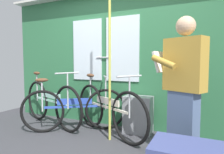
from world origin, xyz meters
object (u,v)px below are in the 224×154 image
object	(u,v)px
passenger_reading_newspaper	(183,85)
bicycle_by_pole	(74,109)
bicycle_near_door	(51,103)
bicycle_leaning_behind	(107,110)
trash_bin_by_wall	(138,115)
handrail_pole	(110,60)

from	to	relation	value
passenger_reading_newspaper	bicycle_by_pole	bearing A→B (deg)	16.48
bicycle_near_door	bicycle_leaning_behind	xyz separation A→B (m)	(1.12, 0.00, -0.01)
bicycle_leaning_behind	bicycle_by_pole	bearing A→B (deg)	-143.75
bicycle_leaning_behind	trash_bin_by_wall	distance (m)	0.51
trash_bin_by_wall	passenger_reading_newspaper	bearing A→B (deg)	-40.40
passenger_reading_newspaper	handrail_pole	xyz separation A→B (m)	(-1.01, 0.16, 0.30)
bicycle_leaning_behind	passenger_reading_newspaper	world-z (taller)	passenger_reading_newspaper
passenger_reading_newspaper	bicycle_leaning_behind	bearing A→B (deg)	8.23
bicycle_by_pole	passenger_reading_newspaper	distance (m)	1.78
bicycle_by_pole	bicycle_near_door	bearing A→B (deg)	138.02
bicycle_by_pole	handrail_pole	distance (m)	1.05
bicycle_leaning_behind	trash_bin_by_wall	size ratio (longest dim) A/B	2.65
bicycle_near_door	trash_bin_by_wall	xyz separation A→B (m)	(1.53, 0.28, -0.11)
bicycle_near_door	bicycle_by_pole	bearing A→B (deg)	9.68
trash_bin_by_wall	handrail_pole	world-z (taller)	handrail_pole
bicycle_near_door	bicycle_leaning_behind	distance (m)	1.12
bicycle_near_door	passenger_reading_newspaper	bearing A→B (deg)	9.84
bicycle_by_pole	trash_bin_by_wall	bearing A→B (deg)	-12.72
bicycle_leaning_behind	handrail_pole	xyz separation A→B (m)	(0.13, -0.18, 0.77)
bicycle_by_pole	handrail_pole	bearing A→B (deg)	-40.87
bicycle_leaning_behind	trash_bin_by_wall	xyz separation A→B (m)	(0.41, 0.27, -0.10)
bicycle_leaning_behind	handrail_pole	size ratio (longest dim) A/B	0.67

